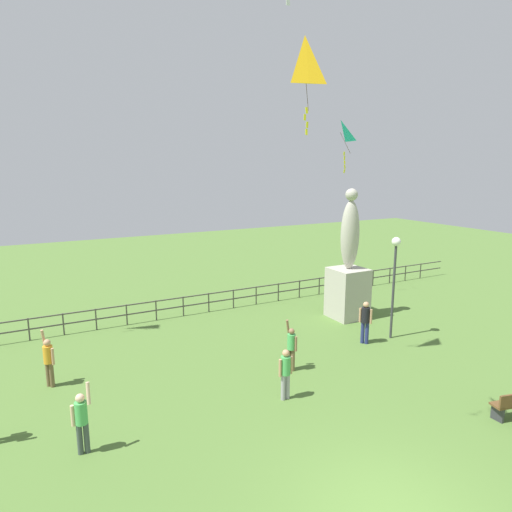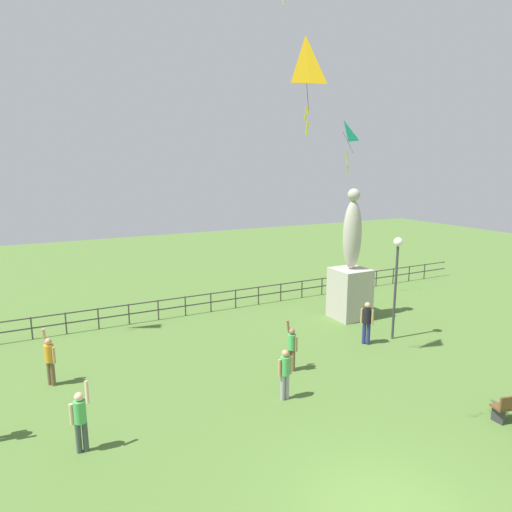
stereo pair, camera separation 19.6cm
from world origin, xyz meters
name	(u,v)px [view 1 (the left image)]	position (x,y,z in m)	size (l,w,h in m)	color
statue_monument	(348,276)	(7.17, 10.21, 2.02)	(1.55, 1.55, 6.03)	#B2AD9E
lamppost	(395,265)	(7.09, 7.28, 3.10)	(0.36, 0.36, 4.23)	#38383D
person_1	(286,371)	(0.58, 5.05, 0.92)	(0.48, 0.30, 1.60)	#99999E
person_2	(49,359)	(-5.70, 9.30, 0.95)	(0.34, 0.47, 1.89)	brown
person_3	(82,419)	(-5.23, 5.13, 0.94)	(0.48, 0.32, 1.87)	#3F4C47
person_5	(365,320)	(5.73, 7.33, 1.00)	(0.35, 0.45, 1.74)	navy
person_6	(291,346)	(1.81, 6.65, 0.91)	(0.28, 0.49, 1.80)	brown
kite_1	(304,65)	(2.28, 6.90, 10.14)	(0.94, 0.84, 3.00)	yellow
kite_2	(341,134)	(8.62, 12.98, 8.59)	(0.99, 0.97, 2.55)	#19B2B2
waterfront_railing	(169,305)	(-0.31, 14.00, 0.62)	(36.03, 0.06, 0.95)	#4C4742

